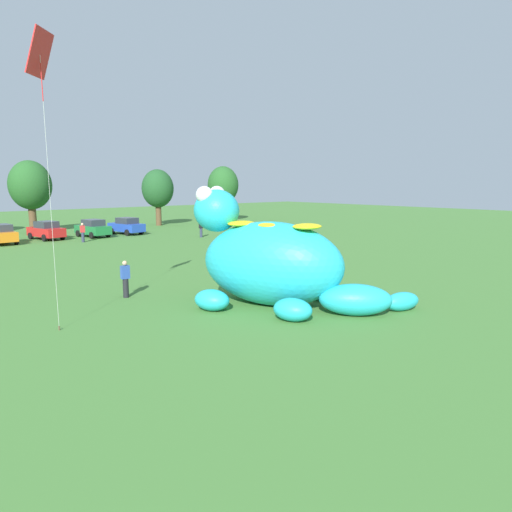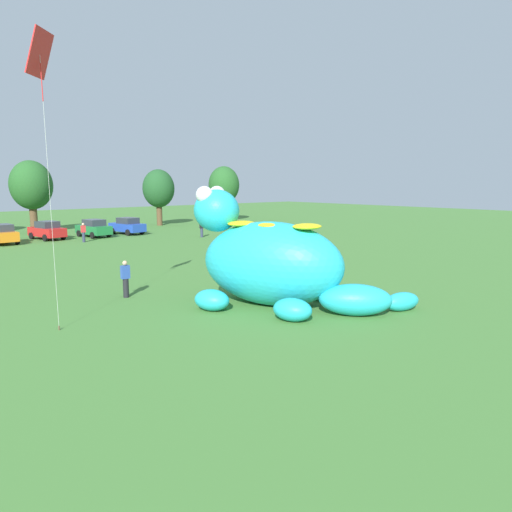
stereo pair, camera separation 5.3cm
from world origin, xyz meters
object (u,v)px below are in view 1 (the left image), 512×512
Objects in this scene: tethered_flying_kite at (40,59)px; car_green at (93,228)px; spectator_mid_field at (125,279)px; spectator_by_cars at (201,229)px; car_orange at (0,234)px; spectator_wandering at (280,257)px; giant_inflatable_creature at (272,262)px; spectator_near_inflatable at (83,233)px; car_red at (46,230)px; car_blue at (127,226)px; spectator_far_side at (229,232)px.

car_green is at bearing 66.31° from tethered_flying_kite.
spectator_mid_field is 23.69m from spectator_by_cars.
car_orange reaches higher than spectator_mid_field.
spectator_wandering is (-6.32, -17.58, 0.00)m from spectator_by_cars.
giant_inflatable_creature reaches higher than spectator_near_inflatable.
giant_inflatable_creature is at bearing -51.03° from spectator_mid_field.
tethered_flying_kite reaches higher than car_red.
car_blue is (7.65, -0.66, 0.00)m from car_red.
car_green is at bearing 93.50° from spectator_wandering.
car_green is 25.91m from spectator_mid_field.
spectator_mid_field is 1.00× the size of spectator_far_side.
giant_inflatable_creature is 21.53m from spectator_far_side.
giant_inflatable_creature is 30.11m from car_orange.
giant_inflatable_creature is 5.13× the size of spectator_wandering.
spectator_by_cars is 1.00× the size of spectator_far_side.
car_blue reaches higher than spectator_near_inflatable.
tethered_flying_kite reaches higher than spectator_near_inflatable.
tethered_flying_kite is at bearing -105.73° from car_red.
car_orange is 28.97m from tethered_flying_kite.
tethered_flying_kite reaches higher than car_blue.
tethered_flying_kite reaches higher than spectator_mid_field.
car_red is at bearing 175.06° from car_blue.
car_orange is 6.71m from spectator_near_inflatable.
car_orange is at bearing 150.20° from spectator_near_inflatable.
spectator_far_side is at bearing 64.56° from spectator_wandering.
giant_inflatable_creature is at bearing -82.06° from car_orange.
car_green is 31.15m from tethered_flying_kite.
car_orange is 0.98× the size of car_green.
car_green reaches higher than spectator_by_cars.
spectator_mid_field and spectator_far_side have the same top height.
spectator_mid_field is (-4.24, 5.24, -1.00)m from giant_inflatable_creature.
car_blue is 2.54× the size of spectator_wandering.
spectator_near_inflatable is 22.04m from spectator_mid_field.
car_blue is 12.55m from spectator_far_side.
spectator_near_inflatable and spectator_far_side have the same top height.
tethered_flying_kite is at bearing -112.14° from spectator_near_inflatable.
giant_inflatable_creature is at bearing -97.47° from car_green.
giant_inflatable_creature is 5.13× the size of spectator_mid_field.
spectator_by_cars is 4.61m from spectator_far_side.
spectator_by_cars is at bearing 62.67° from giant_inflatable_creature.
car_orange is at bearing 143.41° from spectator_far_side.
spectator_mid_field is 20.41m from spectator_far_side.
car_red is at bearing 11.67° from car_orange.
giant_inflatable_creature is 2.04× the size of car_green.
spectator_wandering is (9.66, -0.10, 0.00)m from spectator_mid_field.
spectator_by_cars is (10.08, -3.75, 0.00)m from spectator_near_inflatable.
spectator_near_inflatable is (5.83, -3.34, -0.01)m from car_orange.
car_blue is 27.36m from spectator_mid_field.
car_green is 4.05m from spectator_near_inflatable.
giant_inflatable_creature is 5.13× the size of spectator_by_cars.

